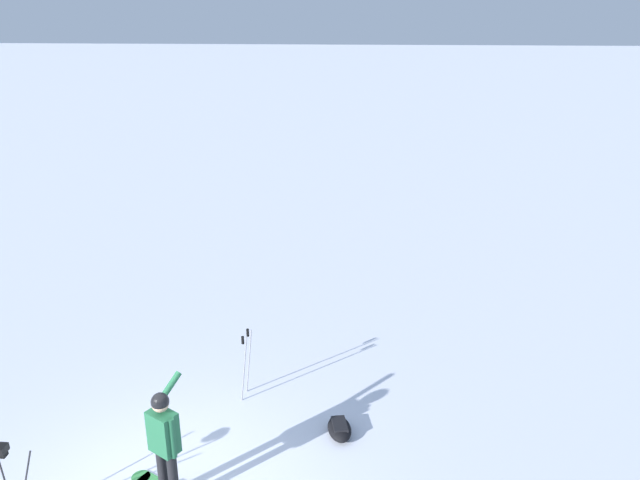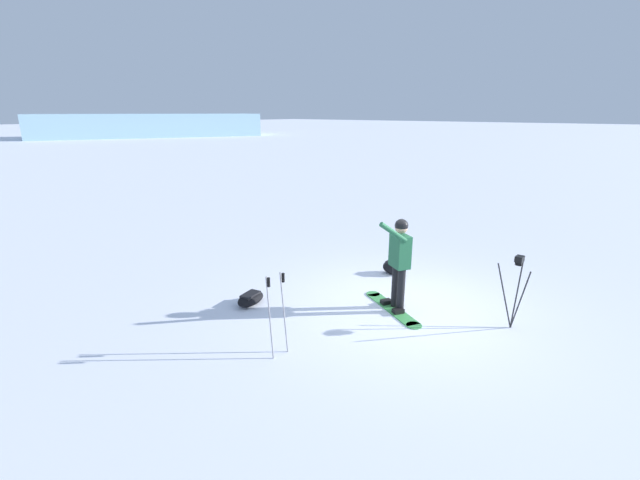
{
  "view_description": "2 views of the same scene",
  "coord_description": "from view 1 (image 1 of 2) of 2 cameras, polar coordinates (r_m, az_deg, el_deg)",
  "views": [
    {
      "loc": [
        -2.89,
        6.49,
        6.47
      ],
      "look_at": [
        -1.91,
        -3.24,
        2.88
      ],
      "focal_mm": 34.19,
      "sensor_mm": 36.0,
      "label": 1
    },
    {
      "loc": [
        3.83,
        -6.86,
        3.64
      ],
      "look_at": [
        -0.93,
        -1.4,
        1.5
      ],
      "focal_mm": 24.53,
      "sensor_mm": 36.0,
      "label": 2
    }
  ],
  "objects": [
    {
      "name": "snowboarder",
      "position": [
        8.98,
        -14.37,
        -17.34
      ],
      "size": [
        0.48,
        0.79,
        1.81
      ],
      "color": "black",
      "rests_on": "ground_plane"
    },
    {
      "name": "gear_bag_small",
      "position": [
        10.47,
        1.83,
        -17.21
      ],
      "size": [
        0.53,
        0.73,
        0.23
      ],
      "color": "black",
      "rests_on": "ground_plane"
    },
    {
      "name": "ski_poles",
      "position": [
        11.02,
        -6.93,
        -10.67
      ],
      "size": [
        0.2,
        0.32,
        1.3
      ],
      "color": "gray",
      "rests_on": "ground_plane"
    },
    {
      "name": "camera_tripod",
      "position": [
        9.37,
        -27.29,
        -18.55
      ],
      "size": [
        0.58,
        0.55,
        1.33
      ],
      "color": "#262628",
      "rests_on": "ground_plane"
    }
  ]
}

